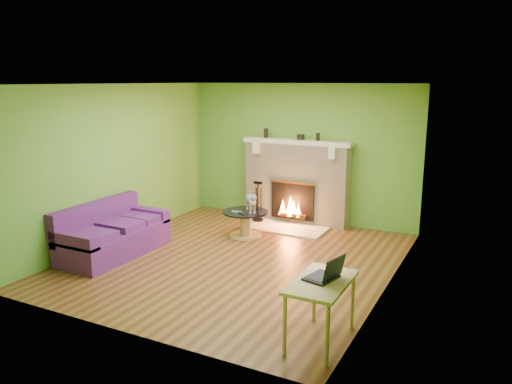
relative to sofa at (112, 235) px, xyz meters
The scene contains 22 objects.
floor 2.00m from the sofa, 19.43° to the left, with size 5.00×5.00×0.00m, color #502B17.
ceiling 3.02m from the sofa, 19.43° to the left, with size 5.00×5.00×0.00m, color white.
wall_back 3.80m from the sofa, 59.49° to the left, with size 5.00×5.00×0.00m, color #549430.
wall_front 2.80m from the sofa, 44.74° to the right, with size 5.00×5.00×0.00m, color #549430.
wall_left 1.25m from the sofa, 120.71° to the left, with size 5.00×5.00×0.00m, color #549430.
wall_right 4.28m from the sofa, ahead, with size 5.00×5.00×0.00m, color #549430.
window_frame 4.29m from the sofa, ahead, with size 1.20×1.20×0.00m, color silver.
window_pane 4.28m from the sofa, ahead, with size 1.06×1.06×0.00m, color white.
fireplace 3.54m from the sofa, 57.95° to the left, with size 2.10×0.46×1.58m.
hearth 3.10m from the sofa, 52.86° to the left, with size 1.50×0.75×0.03m, color beige.
mantel 3.70m from the sofa, 57.78° to the left, with size 2.10×0.28×0.08m, color beige.
sofa is the anchor object (origin of this frame).
coffee_table 2.25m from the sofa, 50.68° to the left, with size 0.79×0.79×0.45m.
desk 3.97m from the sofa, 15.74° to the right, with size 0.53×0.91×0.67m.
cat 2.36m from the sofa, 49.94° to the left, with size 0.21×0.56×0.35m, color #5E5E63, non-canonical shape.
remote_silver 2.10m from the sofa, 50.72° to the left, with size 0.17×0.04×0.02m, color gray.
remote_black 2.13m from the sofa, 47.19° to the left, with size 0.16×0.04×0.02m, color black.
laptop 3.96m from the sofa, 15.11° to the right, with size 0.30×0.35×0.26m, color black, non-canonical shape.
fire_tools 2.88m from the sofa, 64.73° to the left, with size 0.21×0.21×0.77m, color black, non-canonical shape.
mantel_vase_left 3.49m from the sofa, 67.92° to the left, with size 0.08×0.08×0.18m, color black.
mantel_vase_right 3.97m from the sofa, 52.88° to the left, with size 0.07×0.07×0.14m, color black.
mantel_box 3.79m from the sofa, 57.17° to the left, with size 0.12×0.08×0.10m, color black.
Camera 1 is at (3.51, -6.23, 2.66)m, focal length 35.00 mm.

